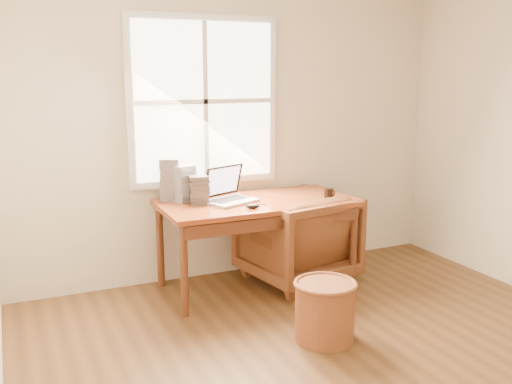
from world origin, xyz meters
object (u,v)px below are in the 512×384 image
laptop (231,186)px  cd_stack_a (185,184)px  desk (257,203)px  coffee_mug (328,193)px  wicker_stool (325,312)px  armchair (296,237)px

laptop → cd_stack_a: size_ratio=1.26×
desk → cd_stack_a: cd_stack_a is taller
laptop → coffee_mug: 0.84m
wicker_stool → laptop: 1.32m
armchair → wicker_stool: bearing=61.2°
laptop → coffee_mug: (0.81, -0.18, -0.09)m
desk → armchair: bearing=-0.0°
wicker_stool → coffee_mug: coffee_mug is taller
coffee_mug → wicker_stool: bearing=-119.6°
cd_stack_a → desk: bearing=-20.8°
desk → cd_stack_a: bearing=159.2°
desk → wicker_stool: 1.21m
armchair → coffee_mug: 0.48m
desk → laptop: size_ratio=4.24×
wicker_stool → laptop: (-0.24, 1.11, 0.68)m
armchair → coffee_mug: (0.21, -0.16, 0.40)m
desk → coffee_mug: bearing=-15.5°
desk → wicker_stool: bearing=-89.3°
desk → coffee_mug: (0.59, -0.16, 0.06)m
laptop → cd_stack_a: cd_stack_a is taller
wicker_stool → desk: bearing=90.7°
laptop → cd_stack_a: bearing=126.7°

